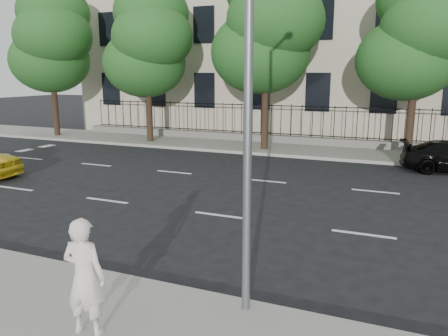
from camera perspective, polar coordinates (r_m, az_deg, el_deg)
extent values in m
plane|color=black|center=(10.66, -5.81, -10.11)|extent=(120.00, 120.00, 0.00)
cube|color=gray|center=(7.73, -20.82, -19.51)|extent=(60.00, 4.00, 0.15)
cube|color=gray|center=(23.48, 10.51, 2.29)|extent=(60.00, 4.00, 0.15)
cube|color=slate|center=(25.08, 11.36, 3.52)|extent=(30.00, 0.50, 0.40)
cube|color=black|center=(25.04, 11.38, 4.20)|extent=(28.80, 0.05, 0.05)
cube|color=black|center=(24.88, 11.54, 7.85)|extent=(28.80, 0.05, 0.05)
cylinder|color=slate|center=(6.74, 3.23, 13.15)|extent=(0.14, 0.14, 8.00)
cylinder|color=#382619|center=(30.21, -21.14, 7.01)|extent=(0.36, 0.36, 3.15)
ellipsoid|color=#2C561C|center=(30.63, -21.76, 12.91)|extent=(4.94, 4.94, 4.06)
ellipsoid|color=#2C561C|center=(29.72, -21.38, 15.76)|extent=(4.68, 4.68, 3.85)
ellipsoid|color=#2C561C|center=(30.57, -21.36, 18.34)|extent=(4.42, 4.42, 3.64)
cylinder|color=#382619|center=(25.92, -9.71, 6.73)|extent=(0.36, 0.36, 2.97)
ellipsoid|color=#2C561C|center=(26.28, -10.36, 13.30)|extent=(4.75, 4.75, 3.90)
ellipsoid|color=#2C561C|center=(25.45, -9.33, 16.48)|extent=(4.50, 4.50, 3.70)
ellipsoid|color=#2C561C|center=(26.31, -9.50, 19.34)|extent=(4.25, 4.25, 3.50)
cylinder|color=#382619|center=(22.98, 5.35, 6.60)|extent=(0.36, 0.36, 3.32)
ellipsoid|color=#2C561C|center=(23.30, 4.77, 14.77)|extent=(5.13, 5.13, 4.21)
ellipsoid|color=#2C561C|center=(22.68, 6.71, 18.57)|extent=(4.86, 4.86, 4.00)
cylinder|color=#382619|center=(21.99, 23.12, 5.11)|extent=(0.36, 0.36, 3.08)
ellipsoid|color=#2C561C|center=(22.17, 22.71, 12.93)|extent=(4.56, 4.56, 3.74)
ellipsoid|color=#2C561C|center=(21.76, 25.46, 16.23)|extent=(4.32, 4.32, 3.55)
imported|color=white|center=(7.02, -17.76, -13.39)|extent=(0.72, 0.52, 1.85)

